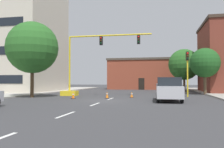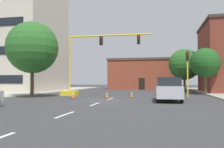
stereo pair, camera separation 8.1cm
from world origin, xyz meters
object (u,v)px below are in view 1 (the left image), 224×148
at_px(tree_left_near, 32,48).
at_px(traffic_signal_gantry, 81,75).
at_px(pickup_truck_silver, 168,89).
at_px(traffic_cone_roadside_c, 132,95).
at_px(traffic_cone_roadside_b, 73,95).
at_px(traffic_cone_roadside_a, 107,95).
at_px(tree_right_mid, 205,63).
at_px(tree_right_far, 184,65).
at_px(traffic_light_pole_right, 187,64).

bearing_deg(tree_left_near, traffic_signal_gantry, 40.75).
relative_size(pickup_truck_silver, traffic_cone_roadside_c, 9.22).
bearing_deg(pickup_truck_silver, traffic_cone_roadside_b, 174.18).
xyz_separation_m(traffic_signal_gantry, traffic_cone_roadside_a, (3.76, -3.18, -1.98)).
relative_size(tree_right_mid, traffic_cone_roadside_c, 9.69).
bearing_deg(traffic_cone_roadside_c, pickup_truck_silver, -44.12).
distance_m(tree_right_far, traffic_cone_roadside_c, 18.93).
distance_m(tree_left_near, pickup_truck_silver, 14.31).
bearing_deg(pickup_truck_silver, tree_right_mid, 65.71).
xyz_separation_m(traffic_signal_gantry, tree_right_far, (12.66, 15.46, 2.07)).
xyz_separation_m(traffic_light_pole_right, traffic_cone_roadside_b, (-10.96, -4.79, -3.21)).
bearing_deg(traffic_signal_gantry, traffic_cone_roadside_b, -80.72).
bearing_deg(traffic_cone_roadside_c, tree_left_near, -170.25).
relative_size(tree_right_far, traffic_cone_roadside_a, 10.29).
xyz_separation_m(traffic_light_pole_right, traffic_cone_roadside_a, (-7.91, -3.67, -3.20)).
distance_m(tree_right_mid, traffic_cone_roadside_b, 16.84).
bearing_deg(traffic_cone_roadside_c, traffic_cone_roadside_b, -154.42).
height_order(traffic_signal_gantry, pickup_truck_silver, traffic_signal_gantry).
relative_size(tree_right_far, traffic_cone_roadside_c, 11.76).
xyz_separation_m(tree_right_far, traffic_cone_roadside_a, (-8.90, -18.64, -4.05)).
distance_m(tree_right_mid, traffic_cone_roadside_c, 11.31).
relative_size(traffic_signal_gantry, traffic_cone_roadside_c, 17.29).
distance_m(tree_right_mid, tree_left_near, 20.23).
xyz_separation_m(traffic_signal_gantry, traffic_light_pole_right, (11.67, 0.49, 1.22)).
height_order(traffic_light_pole_right, traffic_cone_roadside_a, traffic_light_pole_right).
bearing_deg(traffic_signal_gantry, traffic_cone_roadside_c, -16.49).
relative_size(traffic_light_pole_right, traffic_cone_roadside_b, 7.36).
distance_m(traffic_signal_gantry, traffic_cone_roadside_b, 4.80).
relative_size(traffic_signal_gantry, tree_left_near, 1.31).
xyz_separation_m(traffic_signal_gantry, tree_right_mid, (14.19, 5.13, 1.58)).
distance_m(traffic_signal_gantry, tree_left_near, 6.05).
xyz_separation_m(tree_right_mid, traffic_cone_roadside_b, (-13.49, -9.43, -3.57)).
relative_size(traffic_light_pole_right, tree_right_mid, 0.84).
bearing_deg(traffic_cone_roadside_a, pickup_truck_silver, -19.32).
relative_size(tree_left_near, pickup_truck_silver, 1.43).
bearing_deg(pickup_truck_silver, tree_right_far, 81.38).
relative_size(tree_left_near, traffic_cone_roadside_a, 11.52).
relative_size(traffic_light_pole_right, pickup_truck_silver, 0.88).
height_order(traffic_light_pole_right, pickup_truck_silver, traffic_light_pole_right).
bearing_deg(tree_left_near, traffic_cone_roadside_a, 2.35).
relative_size(traffic_cone_roadside_a, traffic_cone_roadside_b, 1.04).
xyz_separation_m(tree_left_near, traffic_cone_roadside_b, (4.77, -0.80, -4.80)).
height_order(pickup_truck_silver, traffic_cone_roadside_a, pickup_truck_silver).
bearing_deg(tree_right_far, tree_left_near, -131.41).
height_order(pickup_truck_silver, traffic_cone_roadside_b, pickup_truck_silver).
height_order(traffic_light_pole_right, tree_right_far, tree_right_far).
xyz_separation_m(traffic_light_pole_right, tree_right_far, (0.99, 14.97, 0.85)).
height_order(tree_right_mid, pickup_truck_silver, tree_right_mid).
height_order(tree_right_mid, traffic_cone_roadside_b, tree_right_mid).
height_order(tree_right_mid, tree_right_far, tree_right_far).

